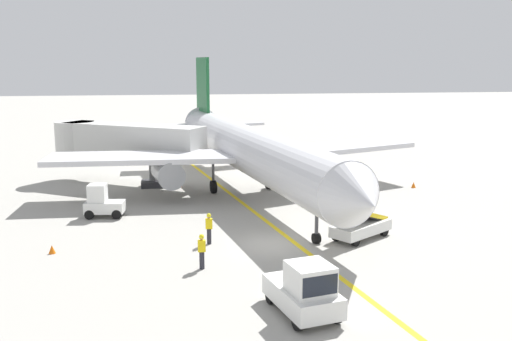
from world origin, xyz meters
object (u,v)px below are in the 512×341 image
Objects in this scene: safety_cone_wingtip_right at (145,182)px; pushback_tug at (305,291)px; ground_crew_marshaller at (209,228)px; safety_cone_nose_right at (52,249)px; safety_cone_wingtip_left at (414,185)px; baggage_tug_near_wing at (102,203)px; ground_crew_wing_walker at (202,250)px; belt_loader_forward_hold at (360,225)px; safety_cone_nose_left at (180,184)px; jet_bridge at (118,140)px; airliner at (247,149)px.

pushback_tug is at bearing -74.62° from safety_cone_wingtip_right.
ground_crew_marshaller is at bearing -76.05° from safety_cone_wingtip_right.
ground_crew_marshaller is 3.86× the size of safety_cone_nose_right.
ground_crew_marshaller reaches higher than safety_cone_wingtip_left.
safety_cone_wingtip_left is at bearing 12.50° from baggage_tug_near_wing.
ground_crew_wing_walker is at bearing 122.65° from pushback_tug.
ground_crew_marshaller is 3.76m from ground_crew_wing_walker.
belt_loader_forward_hold is 10.97× the size of safety_cone_nose_left.
jet_bridge is at bearing 159.44° from safety_cone_wingtip_right.
jet_bridge is 7.16× the size of ground_crew_marshaller.
baggage_tug_near_wing is (-9.88, -4.59, -2.49)m from airliner.
safety_cone_wingtip_left is (13.82, 20.95, -0.77)m from pushback_tug.
pushback_tug is at bearing -59.73° from baggage_tug_near_wing.
jet_bridge reaches higher than safety_cone_wingtip_left.
belt_loader_forward_hold is 8.28m from ground_crew_marshaller.
jet_bridge is at bearing 167.39° from safety_cone_wingtip_left.
baggage_tug_near_wing reaches higher than safety_cone_nose_right.
jet_bridge is at bearing 108.98° from pushback_tug.
belt_loader_forward_hold is at bearing -50.21° from jet_bridge.
safety_cone_nose_left is 1.00× the size of safety_cone_nose_right.
safety_cone_wingtip_left is (13.19, 0.52, -3.20)m from airliner.
pushback_tug is 6.68m from ground_crew_wing_walker.
airliner is 7.30× the size of belt_loader_forward_hold.
airliner is 12.66m from belt_loader_forward_hold.
safety_cone_wingtip_right is (-20.78, 4.35, 0.00)m from safety_cone_wingtip_left.
pushback_tug is 24.39m from safety_cone_nose_left.
airliner is 80.04× the size of safety_cone_nose_left.
belt_loader_forward_hold is at bearing -67.96° from airliner.
jet_bridge reaches higher than safety_cone_nose_left.
airliner is 80.04× the size of safety_cone_wingtip_right.
airliner is at bearing 88.22° from pushback_tug.
baggage_tug_near_wing is at bearing 120.27° from pushback_tug.
safety_cone_nose_left is at bearing 91.97° from ground_crew_wing_walker.
belt_loader_forward_hold is (14.53, -6.89, -0.15)m from baggage_tug_near_wing.
safety_cone_nose_right is at bearing -104.72° from baggage_tug_near_wing.
safety_cone_wingtip_right is at bearing 126.82° from belt_loader_forward_hold.
pushback_tug is at bearing -120.56° from belt_loader_forward_hold.
ground_crew_wing_walker is 19.97m from safety_cone_wingtip_right.
ground_crew_wing_walker is at bearing -80.32° from safety_cone_wingtip_right.
ground_crew_marshaller and ground_crew_wing_walker have the same top height.
baggage_tug_near_wing reaches higher than ground_crew_marshaller.
airliner reaches higher than ground_crew_marshaller.
ground_crew_wing_walker is at bearing -138.67° from safety_cone_wingtip_left.
ground_crew_marshaller is (-3.63, -11.10, -2.51)m from airliner.
safety_cone_wingtip_right is at bearing 76.42° from baggage_tug_near_wing.
jet_bridge reaches higher than safety_cone_wingtip_right.
jet_bridge is at bearing 149.64° from airliner.
pushback_tug is at bearing -72.22° from ground_crew_marshaller.
belt_loader_forward_hold reaches higher than safety_cone_nose_right.
safety_cone_wingtip_left is (24.86, 11.94, 0.00)m from safety_cone_nose_right.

